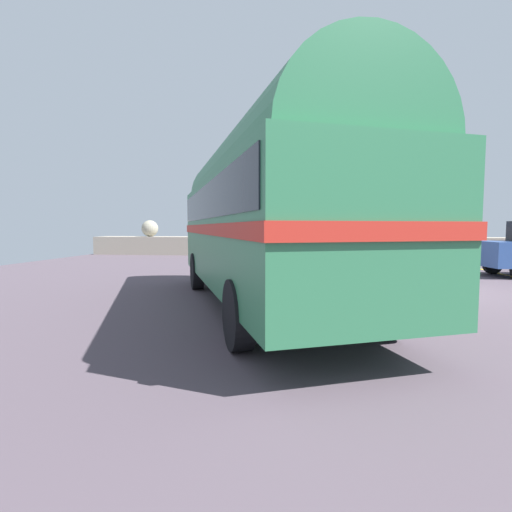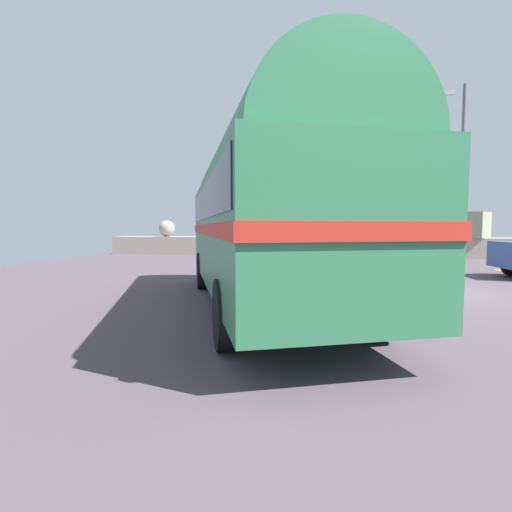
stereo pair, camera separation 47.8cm
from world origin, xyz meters
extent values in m
cube|color=#4F434D|center=(0.00, 0.00, 0.01)|extent=(32.00, 26.00, 0.02)
cube|color=#A29786|center=(0.00, 11.80, 0.55)|extent=(31.36, 1.80, 1.10)
sphere|color=gray|center=(-12.41, 11.70, 1.60)|extent=(1.00, 1.00, 1.00)
sphere|color=#96A176|center=(-8.99, 11.94, 1.66)|extent=(1.11, 1.11, 1.11)
sphere|color=#A2A794|center=(-5.62, 11.73, 1.50)|extent=(0.80, 0.80, 0.80)
cube|color=tan|center=(-2.36, 11.66, 1.46)|extent=(1.03, 1.03, 0.71)
sphere|color=#A59083|center=(1.37, 11.61, 1.78)|extent=(1.36, 1.36, 1.36)
cube|color=gray|center=(5.23, 11.49, 1.79)|extent=(1.62, 1.69, 1.38)
cylinder|color=black|center=(-5.85, -0.81, 0.50)|extent=(0.62, 0.99, 0.96)
cylinder|color=black|center=(-3.80, 0.02, 0.50)|extent=(0.62, 0.99, 0.96)
cylinder|color=black|center=(-3.89, -5.63, 0.50)|extent=(0.62, 0.99, 0.96)
cylinder|color=black|center=(-1.84, -4.80, 0.50)|extent=(0.62, 0.99, 0.96)
cube|color=#2F744C|center=(-3.84, -2.81, 1.57)|extent=(5.39, 8.69, 2.10)
cylinder|color=#2F744C|center=(-3.84, -2.81, 2.62)|extent=(5.07, 8.30, 2.20)
cube|color=red|center=(-3.84, -2.81, 1.63)|extent=(5.46, 8.78, 0.20)
cube|color=black|center=(-3.84, -2.81, 2.15)|extent=(5.29, 8.39, 0.64)
cube|color=silver|center=(-5.45, 1.15, 0.70)|extent=(2.17, 1.01, 0.28)
cylinder|color=black|center=(3.63, 3.76, 0.33)|extent=(0.64, 0.26, 0.62)
cylinder|color=#5B5B60|center=(2.86, 6.66, 3.74)|extent=(0.14, 0.14, 7.48)
cube|color=beige|center=(2.43, 7.35, 7.38)|extent=(0.44, 0.24, 0.18)
camera|label=1|loc=(-3.03, -10.54, 1.67)|focal=26.54mm
camera|label=2|loc=(-2.56, -10.46, 1.67)|focal=26.54mm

